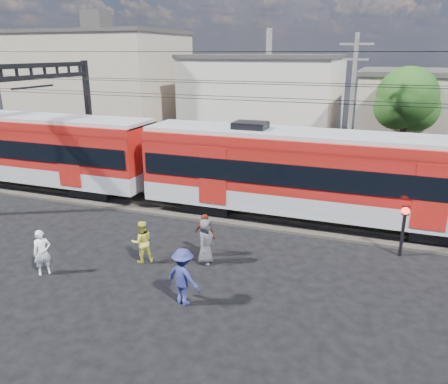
# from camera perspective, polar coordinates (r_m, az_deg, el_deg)

# --- Properties ---
(ground) EXTENTS (120.00, 120.00, 0.00)m
(ground) POSITION_cam_1_polar(r_m,az_deg,el_deg) (15.40, -13.72, -11.83)
(ground) COLOR black
(ground) RESTS_ON ground
(track_bed) EXTENTS (70.00, 3.40, 0.12)m
(track_bed) POSITION_cam_1_polar(r_m,az_deg,el_deg) (21.81, -2.17, -2.10)
(track_bed) COLOR #2D2823
(track_bed) RESTS_ON ground
(rail_near) EXTENTS (70.00, 0.12, 0.12)m
(rail_near) POSITION_cam_1_polar(r_m,az_deg,el_deg) (21.12, -2.94, -2.45)
(rail_near) COLOR #59544C
(rail_near) RESTS_ON track_bed
(rail_far) EXTENTS (70.00, 0.12, 0.12)m
(rail_far) POSITION_cam_1_polar(r_m,az_deg,el_deg) (22.42, -1.45, -1.20)
(rail_far) COLOR #59544C
(rail_far) RESTS_ON track_bed
(commuter_train) EXTENTS (50.30, 3.08, 4.17)m
(commuter_train) POSITION_cam_1_polar(r_m,az_deg,el_deg) (19.75, 12.89, 2.45)
(commuter_train) COLOR black
(commuter_train) RESTS_ON ground
(catenary) EXTENTS (70.00, 9.30, 7.52)m
(catenary) POSITION_cam_1_polar(r_m,az_deg,el_deg) (25.22, -21.22, 11.30)
(catenary) COLOR black
(catenary) RESTS_ON ground
(building_west) EXTENTS (14.28, 10.20, 9.30)m
(building_west) POSITION_cam_1_polar(r_m,az_deg,el_deg) (42.96, -15.68, 13.40)
(building_west) COLOR tan
(building_west) RESTS_ON ground
(building_midwest) EXTENTS (12.24, 12.24, 7.30)m
(building_midwest) POSITION_cam_1_polar(r_m,az_deg,el_deg) (39.39, 5.70, 12.15)
(building_midwest) COLOR beige
(building_midwest) RESTS_ON ground
(utility_pole_mid) EXTENTS (1.80, 0.24, 8.50)m
(utility_pole_mid) POSITION_cam_1_polar(r_m,az_deg,el_deg) (26.19, 16.28, 10.65)
(utility_pole_mid) COLOR slate
(utility_pole_mid) RESTS_ON ground
(tree_near) EXTENTS (3.82, 3.64, 6.72)m
(tree_near) POSITION_cam_1_polar(r_m,az_deg,el_deg) (29.22, 23.12, 10.88)
(tree_near) COLOR #382619
(tree_near) RESTS_ON ground
(pedestrian_a) EXTENTS (0.68, 0.71, 1.63)m
(pedestrian_a) POSITION_cam_1_polar(r_m,az_deg,el_deg) (16.63, -22.65, -7.30)
(pedestrian_a) COLOR white
(pedestrian_a) RESTS_ON ground
(pedestrian_b) EXTENTS (1.00, 0.98, 1.62)m
(pedestrian_b) POSITION_cam_1_polar(r_m,az_deg,el_deg) (16.48, -10.67, -6.41)
(pedestrian_b) COLOR #DEDD45
(pedestrian_b) RESTS_ON ground
(pedestrian_c) EXTENTS (1.34, 0.99, 1.84)m
(pedestrian_c) POSITION_cam_1_polar(r_m,az_deg,el_deg) (13.67, -5.35, -10.96)
(pedestrian_c) COLOR navy
(pedestrian_c) RESTS_ON ground
(pedestrian_d) EXTENTS (1.07, 0.75, 1.69)m
(pedestrian_d) POSITION_cam_1_polar(r_m,az_deg,el_deg) (16.70, -2.52, -5.63)
(pedestrian_d) COLOR maroon
(pedestrian_d) RESTS_ON ground
(pedestrian_e) EXTENTS (0.60, 0.88, 1.73)m
(pedestrian_e) POSITION_cam_1_polar(r_m,az_deg,el_deg) (16.11, -2.42, -6.47)
(pedestrian_e) COLOR #48484D
(pedestrian_e) RESTS_ON ground
(crossing_signal) EXTENTS (0.30, 0.30, 2.04)m
(crossing_signal) POSITION_cam_1_polar(r_m,az_deg,el_deg) (17.77, 22.46, -3.58)
(crossing_signal) COLOR black
(crossing_signal) RESTS_ON ground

